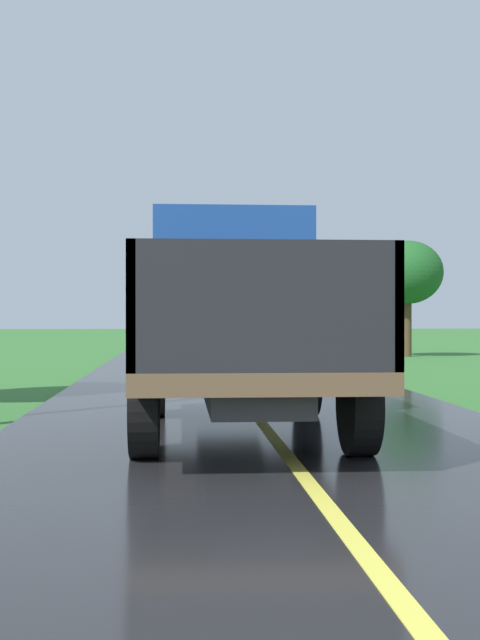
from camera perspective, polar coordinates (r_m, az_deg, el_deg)
The scene contains 2 objects.
banana_truck_near at distance 10.61m, azimuth -0.20°, elevation 0.31°, with size 2.38×5.82×2.80m.
roadside_tree_near_left at distance 31.16m, azimuth 11.24°, elevation 3.14°, with size 2.54×2.54×4.19m.
Camera 1 is at (-1.06, 1.13, 1.44)m, focal length 47.49 mm.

